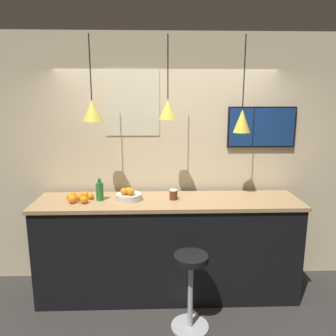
% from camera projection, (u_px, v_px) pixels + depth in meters
% --- Properties ---
extents(ground_plane, '(14.00, 14.00, 0.00)m').
position_uv_depth(ground_plane, '(170.00, 326.00, 3.20)').
color(ground_plane, '#33302D').
extents(back_wall, '(8.00, 0.06, 2.90)m').
position_uv_depth(back_wall, '(167.00, 161.00, 3.88)').
color(back_wall, beige).
rests_on(back_wall, ground_plane).
extents(service_counter, '(2.85, 0.65, 1.11)m').
position_uv_depth(service_counter, '(168.00, 247.00, 3.64)').
color(service_counter, black).
rests_on(service_counter, ground_plane).
extents(bar_stool, '(0.37, 0.37, 0.76)m').
position_uv_depth(bar_stool, '(191.00, 280.00, 3.08)').
color(bar_stool, '#B7B7BC').
rests_on(bar_stool, ground_plane).
extents(fruit_bowl, '(0.27, 0.27, 0.15)m').
position_uv_depth(fruit_bowl, '(129.00, 196.00, 3.50)').
color(fruit_bowl, beige).
rests_on(fruit_bowl, service_counter).
extents(orange_pile, '(0.29, 0.27, 0.09)m').
position_uv_depth(orange_pile, '(79.00, 197.00, 3.48)').
color(orange_pile, orange).
rests_on(orange_pile, service_counter).
extents(juice_bottle, '(0.08, 0.08, 0.24)m').
position_uv_depth(juice_bottle, '(100.00, 191.00, 3.49)').
color(juice_bottle, '#286B33').
rests_on(juice_bottle, service_counter).
extents(spread_jar, '(0.09, 0.09, 0.11)m').
position_uv_depth(spread_jar, '(173.00, 195.00, 3.52)').
color(spread_jar, '#562D19').
rests_on(spread_jar, service_counter).
extents(pendant_lamp_left, '(0.20, 0.20, 0.85)m').
position_uv_depth(pendant_lamp_left, '(92.00, 111.00, 3.33)').
color(pendant_lamp_left, black).
extents(pendant_lamp_middle, '(0.19, 0.19, 0.83)m').
position_uv_depth(pendant_lamp_middle, '(168.00, 109.00, 3.35)').
color(pendant_lamp_middle, black).
extents(pendant_lamp_right, '(0.18, 0.18, 0.97)m').
position_uv_depth(pendant_lamp_right, '(242.00, 120.00, 3.40)').
color(pendant_lamp_right, black).
extents(mounted_tv, '(0.79, 0.04, 0.47)m').
position_uv_depth(mounted_tv, '(262.00, 127.00, 3.78)').
color(mounted_tv, black).
extents(wall_poster, '(0.61, 0.01, 0.75)m').
position_uv_depth(wall_poster, '(133.00, 103.00, 3.69)').
color(wall_poster, beige).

